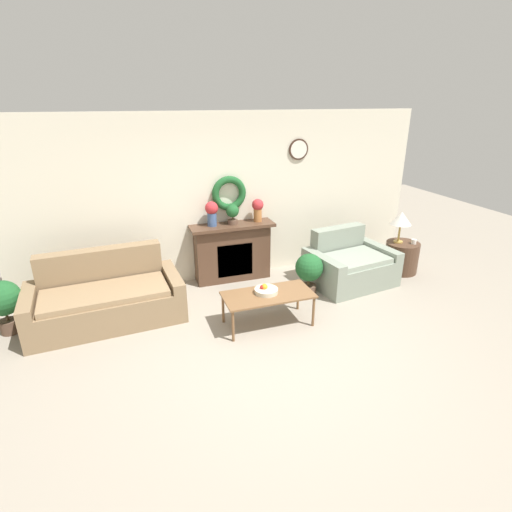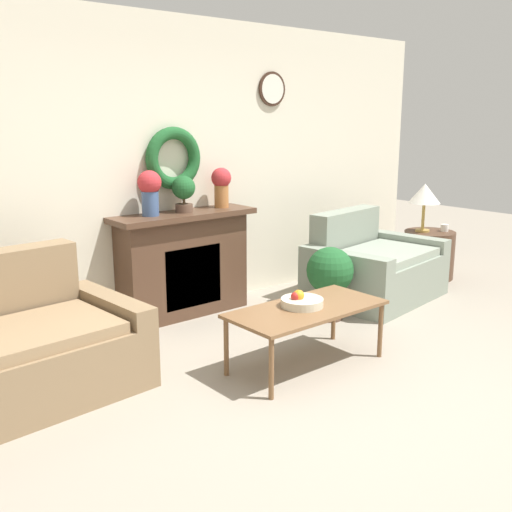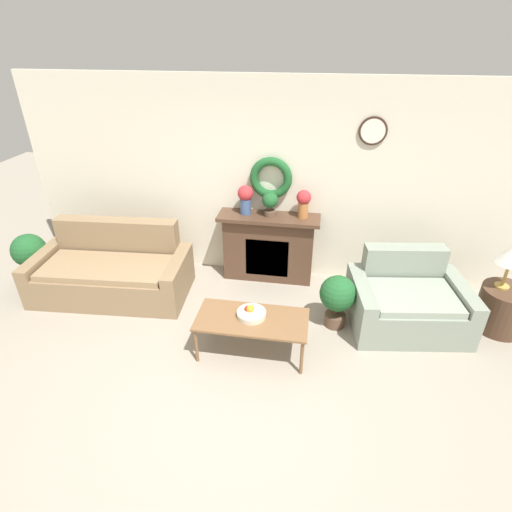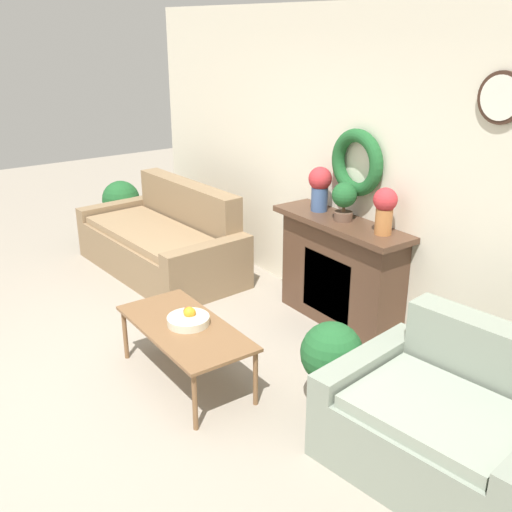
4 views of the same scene
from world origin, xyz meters
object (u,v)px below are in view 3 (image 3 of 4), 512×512
Objects in this scene: fruit_bowl at (251,313)px; potted_plant_floor_by_couch at (30,253)px; potted_plant_floor_by_loveseat at (338,296)px; side_table_by_loveseat at (503,309)px; loveseat_right at (407,302)px; fireplace at (269,247)px; potted_plant_on_mantel at (270,202)px; vase_on_mantel_right at (304,202)px; coffee_table at (252,321)px; vase_on_mantel_left at (245,198)px; couch_left at (113,271)px.

potted_plant_floor_by_couch is at bearing 165.02° from fruit_bowl.
side_table_by_loveseat is at bearing 7.95° from potted_plant_floor_by_loveseat.
loveseat_right is 1.11m from side_table_by_loveseat.
potted_plant_floor_by_couch is 1.09× the size of potted_plant_floor_by_loveseat.
potted_plant_on_mantel is at bearing -49.57° from fireplace.
vase_on_mantel_right is (-1.33, 0.77, 0.88)m from loveseat_right.
fruit_bowl is at bearing -89.60° from potted_plant_on_mantel.
side_table_by_loveseat is (2.85, 0.90, -0.15)m from coffee_table.
vase_on_mantel_left is 0.34m from potted_plant_on_mantel.
fireplace is at bearing 11.57° from potted_plant_floor_by_couch.
loveseat_right is at bearing -1.20° from potted_plant_floor_by_couch.
fruit_bowl is at bearing -105.45° from vase_on_mantel_right.
fireplace is 3.65× the size of vase_on_mantel_right.
coffee_table is (2.05, -0.87, 0.10)m from couch_left.
couch_left is 3.08× the size of potted_plant_floor_by_loveseat.
vase_on_mantel_right is 0.56× the size of potted_plant_floor_by_loveseat.
vase_on_mantel_right is at bearing 0.00° from vase_on_mantel_left.
vase_on_mantel_right is (0.77, 0.00, -0.01)m from vase_on_mantel_left.
potted_plant_on_mantel reaches higher than potted_plant_floor_by_loveseat.
couch_left is 2.20m from fruit_bowl.
coffee_table is at bearing -15.62° from potted_plant_floor_by_couch.
loveseat_right is 1.78m from vase_on_mantel_right.
fireplace is 0.95× the size of loveseat_right.
coffee_table is 1.81m from vase_on_mantel_right.
potted_plant_on_mantel is (-0.03, 1.56, 0.75)m from coffee_table.
potted_plant_floor_by_loveseat is at bearing -45.06° from fireplace.
potted_plant_floor_by_loveseat is at bearing -62.36° from vase_on_mantel_right.
couch_left is 2.71m from vase_on_mantel_right.
vase_on_mantel_right is at bearing 2.63° from potted_plant_on_mantel.
potted_plant_floor_by_couch is (-3.24, -0.65, -0.70)m from potted_plant_on_mantel.
couch_left is 2.30m from potted_plant_on_mantel.
vase_on_mantel_right reaches higher than couch_left.
loveseat_right is 4.59× the size of fruit_bowl.
potted_plant_floor_by_loveseat is (0.94, -0.94, -0.75)m from potted_plant_on_mantel.
vase_on_mantel_left is at bearing 178.98° from fireplace.
vase_on_mantel_right is 0.44m from potted_plant_on_mantel.
loveseat_right is 2.10m from potted_plant_on_mantel.
coffee_table is at bearing -163.25° from loveseat_right.
fruit_bowl is 1.74m from vase_on_mantel_right.
potted_plant_floor_by_loveseat is at bearing -44.99° from potted_plant_on_mantel.
vase_on_mantel_left is at bearing 102.61° from fruit_bowl.
coffee_table is (0.04, -1.58, -0.07)m from fireplace.
fireplace is 2.41× the size of side_table_by_loveseat.
coffee_table is 3.81× the size of fruit_bowl.
potted_plant_on_mantel reaches higher than potted_plant_floor_by_couch.
loveseat_right reaches higher than side_table_by_loveseat.
fireplace is 3.30m from potted_plant_floor_by_couch.
coffee_table is 1.64× the size of potted_plant_floor_by_couch.
fireplace is 0.83m from vase_on_mantel_right.
side_table_by_loveseat is at bearing -15.72° from vase_on_mantel_right.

